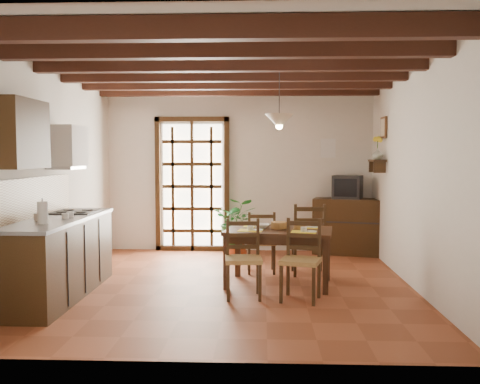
# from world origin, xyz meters

# --- Properties ---
(ground_plane) EXTENTS (5.00, 5.00, 0.00)m
(ground_plane) POSITION_xyz_m (0.00, 0.00, 0.00)
(ground_plane) COLOR brown
(room_shell) EXTENTS (4.52, 5.02, 2.81)m
(room_shell) POSITION_xyz_m (0.00, 0.00, 1.82)
(room_shell) COLOR silver
(room_shell) RESTS_ON ground_plane
(ceiling_beams) EXTENTS (4.50, 4.34, 0.20)m
(ceiling_beams) POSITION_xyz_m (0.00, 0.00, 2.69)
(ceiling_beams) COLOR black
(ceiling_beams) RESTS_ON room_shell
(french_door) EXTENTS (1.26, 0.11, 2.32)m
(french_door) POSITION_xyz_m (-0.80, 2.45, 1.18)
(french_door) COLOR white
(french_door) RESTS_ON ground_plane
(kitchen_counter) EXTENTS (0.64, 2.25, 1.38)m
(kitchen_counter) POSITION_xyz_m (-1.96, -0.60, 0.47)
(kitchen_counter) COLOR #322010
(kitchen_counter) RESTS_ON ground_plane
(upper_cabinet) EXTENTS (0.35, 0.80, 0.70)m
(upper_cabinet) POSITION_xyz_m (-2.08, -1.30, 1.85)
(upper_cabinet) COLOR #322010
(upper_cabinet) RESTS_ON room_shell
(range_hood) EXTENTS (0.38, 0.60, 0.54)m
(range_hood) POSITION_xyz_m (-2.05, -0.05, 1.73)
(range_hood) COLOR white
(range_hood) RESTS_ON room_shell
(counter_items) EXTENTS (0.50, 1.43, 0.25)m
(counter_items) POSITION_xyz_m (-1.95, -0.51, 0.96)
(counter_items) COLOR black
(counter_items) RESTS_ON kitchen_counter
(dining_table) EXTENTS (1.41, 1.02, 0.71)m
(dining_table) POSITION_xyz_m (0.60, 0.05, 0.62)
(dining_table) COLOR #3A2112
(dining_table) RESTS_ON ground_plane
(chair_near_left) EXTENTS (0.44, 0.43, 0.90)m
(chair_near_left) POSITION_xyz_m (0.18, -0.56, 0.28)
(chair_near_left) COLOR #A68247
(chair_near_left) RESTS_ON ground_plane
(chair_near_right) EXTENTS (0.51, 0.50, 0.91)m
(chair_near_right) POSITION_xyz_m (0.83, -0.65, 0.29)
(chair_near_right) COLOR #A68247
(chair_near_right) RESTS_ON ground_plane
(chair_far_left) EXTENTS (0.42, 0.40, 0.86)m
(chair_far_left) POSITION_xyz_m (0.38, 0.76, 0.27)
(chair_far_left) COLOR #A68247
(chair_far_left) RESTS_ON ground_plane
(chair_far_right) EXTENTS (0.46, 0.44, 0.98)m
(chair_far_right) POSITION_xyz_m (1.03, 0.66, 0.31)
(chair_far_right) COLOR #A68247
(chair_far_right) RESTS_ON ground_plane
(table_setting) EXTENTS (0.95, 0.63, 0.09)m
(table_setting) POSITION_xyz_m (0.60, 0.05, 0.70)
(table_setting) COLOR yellow
(table_setting) RESTS_ON dining_table
(table_bowl) EXTENTS (0.23, 0.23, 0.05)m
(table_bowl) POSITION_xyz_m (0.38, 0.13, 0.74)
(table_bowl) COLOR white
(table_bowl) RESTS_ON dining_table
(sideboard) EXTENTS (1.17, 0.74, 0.92)m
(sideboard) POSITION_xyz_m (1.80, 2.23, 0.46)
(sideboard) COLOR #322010
(sideboard) RESTS_ON ground_plane
(crt_tv) EXTENTS (0.56, 0.53, 0.39)m
(crt_tv) POSITION_xyz_m (1.80, 2.22, 1.11)
(crt_tv) COLOR black
(crt_tv) RESTS_ON sideboard
(fuse_box) EXTENTS (0.25, 0.03, 0.32)m
(fuse_box) POSITION_xyz_m (1.50, 2.48, 1.75)
(fuse_box) COLOR white
(fuse_box) RESTS_ON room_shell
(plant_pot) EXTENTS (0.36, 0.36, 0.22)m
(plant_pot) POSITION_xyz_m (-0.03, 2.05, 0.11)
(plant_pot) COLOR #953615
(plant_pot) RESTS_ON ground_plane
(potted_plant) EXTENTS (1.89, 1.66, 1.98)m
(potted_plant) POSITION_xyz_m (-0.03, 2.05, 0.57)
(potted_plant) COLOR #144C19
(potted_plant) RESTS_ON ground_plane
(wall_shelf) EXTENTS (0.20, 0.42, 0.20)m
(wall_shelf) POSITION_xyz_m (2.14, 1.60, 1.51)
(wall_shelf) COLOR #322010
(wall_shelf) RESTS_ON room_shell
(shelf_vase) EXTENTS (0.15, 0.15, 0.15)m
(shelf_vase) POSITION_xyz_m (2.14, 1.60, 1.65)
(shelf_vase) COLOR #B2BFB2
(shelf_vase) RESTS_ON wall_shelf
(shelf_flowers) EXTENTS (0.14, 0.14, 0.36)m
(shelf_flowers) POSITION_xyz_m (2.14, 1.60, 1.86)
(shelf_flowers) COLOR yellow
(shelf_flowers) RESTS_ON shelf_vase
(framed_picture) EXTENTS (0.03, 0.32, 0.32)m
(framed_picture) POSITION_xyz_m (2.22, 1.60, 2.05)
(framed_picture) COLOR brown
(framed_picture) RESTS_ON room_shell
(pendant_lamp) EXTENTS (0.36, 0.36, 0.84)m
(pendant_lamp) POSITION_xyz_m (0.60, 0.15, 2.08)
(pendant_lamp) COLOR black
(pendant_lamp) RESTS_ON room_shell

